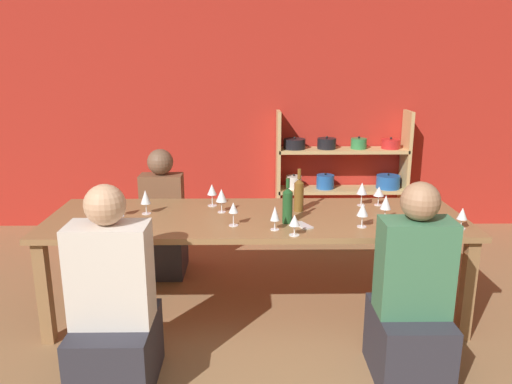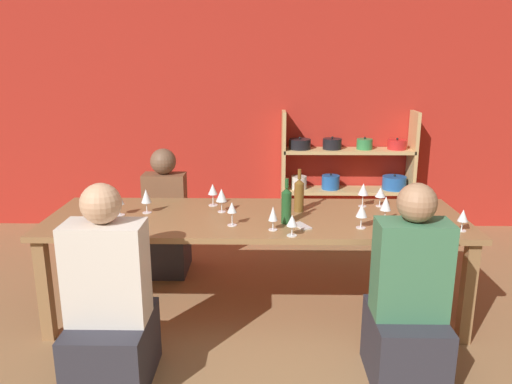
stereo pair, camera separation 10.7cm
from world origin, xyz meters
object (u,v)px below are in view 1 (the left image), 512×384
Objects in this scene: wine_bottle_dark at (299,194)px; wine_glass_empty_a at (462,214)px; wine_glass_empty_c at (212,190)px; person_near_a at (114,316)px; wine_glass_red_a at (146,198)px; wine_glass_white_a at (118,201)px; shelf_unit at (340,185)px; dining_table at (256,226)px; person_far_a at (164,227)px; wine_glass_red_e at (233,209)px; wine_glass_empty_d at (363,210)px; cell_phone at (303,225)px; wine_glass_red_f at (221,196)px; wine_bottle_green at (287,205)px; wine_glass_empty_b at (275,214)px; wine_glass_red_d at (362,189)px; wine_glass_red_b at (386,203)px; person_near_b at (411,309)px; wine_glass_red_c at (379,192)px.

wine_bottle_dark reaches higher than wine_glass_empty_a.
wine_glass_empty_c is 0.14× the size of person_near_a.
wine_glass_red_a reaches higher than wine_glass_white_a.
shelf_unit reaches higher than wine_glass_empty_c.
person_far_a reaches higher than dining_table.
wine_glass_red_e is (0.64, -0.27, -0.00)m from wine_glass_red_a.
wine_glass_empty_d is 0.14× the size of person_near_a.
wine_glass_red_e is 0.15× the size of person_far_a.
wine_glass_empty_d is 0.99× the size of cell_phone.
wine_glass_empty_a is at bearing -21.90° from wine_bottle_dark.
wine_glass_red_f is (0.08, -0.17, 0.00)m from wine_glass_empty_c.
wine_glass_red_f is 1.18m from person_near_a.
shelf_unit is 8.76× the size of wine_glass_white_a.
wine_glass_empty_d is at bearing -19.88° from wine_glass_red_f.
wine_glass_empty_c reaches higher than wine_glass_red_e.
cell_phone is (0.56, -0.32, -0.12)m from wine_glass_red_f.
wine_glass_red_e is (-0.15, -0.21, 0.19)m from dining_table.
wine_glass_empty_c is 1.28m from person_near_a.
person_near_a reaches higher than wine_glass_empty_a.
wine_glass_empty_b is at bearing -122.26° from wine_bottle_green.
wine_glass_red_a is 1.09× the size of wine_glass_red_e.
wine_glass_white_a is at bearing -161.37° from wine_glass_red_a.
wine_glass_empty_b is (-1.23, -0.00, 0.01)m from wine_glass_empty_a.
wine_glass_red_d reaches higher than wine_glass_empty_b.
wine_glass_red_a is at bearing -173.17° from wine_glass_red_d.
wine_glass_red_b is 0.16× the size of person_far_a.
shelf_unit is 2.67m from person_near_b.
person_far_a is at bearing 129.88° from wine_glass_red_f.
cell_phone is at bearing 28.58° from person_near_a.
wine_glass_red_f is (-0.25, 0.09, 0.20)m from dining_table.
wine_glass_empty_a is (1.13, -0.14, -0.03)m from wine_bottle_green.
wine_glass_red_b is 1.12× the size of wine_glass_empty_b.
wine_glass_red_a is 1.15m from cell_phone.
wine_glass_empty_c is (0.46, 0.20, 0.00)m from wine_glass_red_a.
wine_bottle_dark reaches higher than wine_glass_red_b.
wine_glass_red_a is 1.74m from wine_glass_red_c.
person_near_b is at bearing 1.61° from person_near_a.
wine_bottle_dark is 0.51m from wine_glass_red_d.
wine_bottle_green is 1.93× the size of wine_glass_red_e.
cell_phone is at bearing -36.29° from dining_table.
wine_bottle_green is 1.94× the size of wine_glass_white_a.
wine_glass_white_a is 0.92× the size of wine_glass_red_f.
dining_table is 0.99m from wine_glass_white_a.
wine_glass_red_d is at bearing 25.84° from wine_glass_red_e.
wine_bottle_dark is (0.31, 0.12, 0.20)m from dining_table.
person_near_b reaches higher than wine_glass_empty_a.
shelf_unit is 4.47× the size of wine_bottle_dark.
dining_table is 18.18× the size of wine_glass_red_e.
wine_glass_empty_d is (-0.24, -0.51, 0.01)m from wine_glass_red_c.
person_far_a reaches higher than wine_glass_empty_d.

